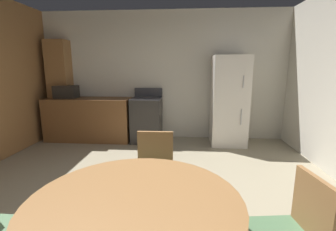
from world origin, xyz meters
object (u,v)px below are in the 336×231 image
(chair_east, at_px, (293,231))
(chair_north, at_px, (154,169))
(refrigerator, at_px, (229,101))
(oven_range, at_px, (147,119))
(microwave, at_px, (66,92))
(dining_table, at_px, (136,222))

(chair_east, xyz_separation_m, chair_north, (-1.02, 0.88, 0.00))
(refrigerator, relative_size, chair_north, 2.02)
(oven_range, xyz_separation_m, refrigerator, (1.67, -0.05, 0.41))
(oven_range, distance_m, microwave, 1.79)
(refrigerator, xyz_separation_m, chair_east, (-0.15, -3.31, -0.38))
(refrigerator, height_order, chair_north, refrigerator)
(oven_range, distance_m, chair_north, 2.54)
(dining_table, bearing_deg, oven_range, 98.37)
(chair_east, bearing_deg, oven_range, -73.34)
(refrigerator, bearing_deg, chair_east, -92.57)
(chair_east, bearing_deg, microwave, -53.88)
(microwave, bearing_deg, oven_range, 0.12)
(dining_table, bearing_deg, refrigerator, 71.56)
(oven_range, height_order, chair_east, oven_range)
(refrigerator, distance_m, chair_east, 3.34)
(oven_range, bearing_deg, chair_north, -78.80)
(chair_east, bearing_deg, chair_north, -48.17)
(microwave, distance_m, chair_east, 4.68)
(refrigerator, bearing_deg, dining_table, -108.44)
(microwave, distance_m, chair_north, 3.36)
(chair_east, relative_size, chair_north, 1.00)
(microwave, height_order, chair_north, microwave)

